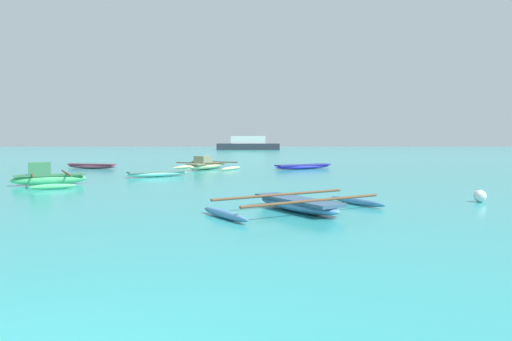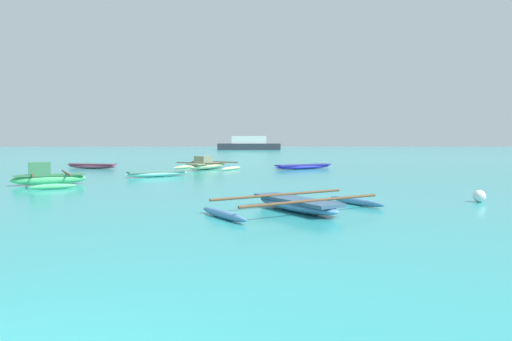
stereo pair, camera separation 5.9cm
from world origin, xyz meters
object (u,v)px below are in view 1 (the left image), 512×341
Objects in this scene: moored_boat_0 at (303,166)px; mooring_buoy_0 at (480,196)px; moored_boat_1 at (92,166)px; moored_boat_2 at (297,204)px; moored_boat_3 at (207,165)px; moored_boat_5 at (157,173)px; moored_boat_4 at (48,178)px; distant_ferry at (248,144)px.

mooring_buoy_0 reaches higher than moored_boat_0.
moored_boat_2 is at bearing -41.27° from moored_boat_1.
moored_boat_1 is 0.82× the size of moored_boat_3.
moored_boat_5 is (-1.75, -5.80, -0.11)m from moored_boat_3.
moored_boat_5 is at bearing 141.75° from mooring_buoy_0.
mooring_buoy_0 is at bearing -107.61° from moored_boat_0.
moored_boat_4 is 0.36× the size of distant_ferry.
moored_boat_2 is at bearing -63.46° from moored_boat_4.
moored_boat_2 is 1.67× the size of moored_boat_5.
moored_boat_1 is 7.39m from moored_boat_3.
moored_boat_3 reaches higher than moored_boat_0.
moored_boat_0 is at bearing 13.63° from moored_boat_1.
mooring_buoy_0 is (3.75, -15.25, 0.01)m from moored_boat_0.
moored_boat_4 is 15.76m from mooring_buoy_0.
moored_boat_0 is 13.40m from moored_boat_1.
moored_boat_1 is at bearing 72.96° from moored_boat_4.
moored_boat_4 reaches higher than mooring_buoy_0.
moored_boat_2 is at bearing -141.73° from moored_boat_3.
moored_boat_2 is 1.14× the size of moored_boat_3.
moored_boat_0 is 1.14× the size of moored_boat_1.
distant_ferry is (1.06, 56.08, 0.75)m from moored_boat_3.
moored_boat_1 is 0.72× the size of moored_boat_2.
mooring_buoy_0 is at bearing -46.71° from moored_boat_4.
moored_boat_4 is (-11.23, -10.35, 0.14)m from moored_boat_0.
moored_boat_4 is at bearing -157.72° from moored_boat_2.
moored_boat_3 is at bearing 123.29° from mooring_buoy_0.
moored_boat_1 is at bearing -178.70° from moored_boat_2.
moored_boat_1 is at bearing -98.63° from distant_ferry.
moored_boat_0 is 0.34× the size of distant_ferry.
moored_boat_5 is 14.68m from mooring_buoy_0.
moored_boat_0 is 11.12× the size of mooring_buoy_0.
moored_boat_4 is at bearing 161.90° from mooring_buoy_0.
moored_boat_4 reaches higher than moored_boat_5.
moored_boat_0 is at bearing 14.06° from moored_boat_4.
moored_boat_3 is 11.89× the size of mooring_buoy_0.
moored_boat_5 is (-7.78, -6.16, 0.00)m from moored_boat_0.
moored_boat_1 is 1.21× the size of moored_boat_5.
moored_boat_4 is 66.37m from distant_ferry.
moored_boat_2 is (-1.73, -16.97, 0.01)m from moored_boat_0.
moored_boat_5 is (5.61, -6.38, -0.01)m from moored_boat_1.
moored_boat_1 is at bearing 96.95° from moored_boat_5.
moored_boat_2 is (11.66, -17.19, 0.00)m from moored_boat_1.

